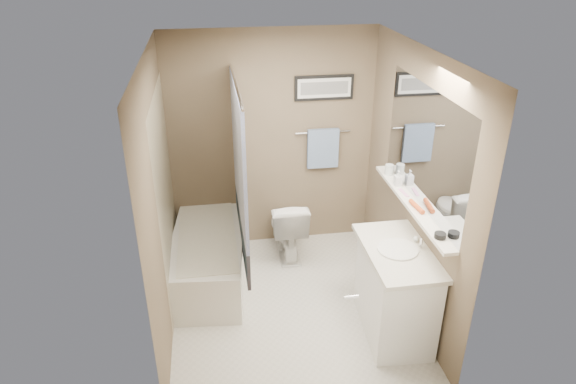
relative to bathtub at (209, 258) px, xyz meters
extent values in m
plane|color=beige|center=(0.75, -0.58, -0.25)|extent=(2.50, 2.50, 0.00)
cube|color=silver|center=(0.75, -0.58, 2.13)|extent=(2.20, 2.50, 0.04)
cube|color=brown|center=(0.75, 0.65, 0.95)|extent=(2.20, 0.04, 2.40)
cube|color=brown|center=(0.75, -1.81, 0.95)|extent=(2.20, 0.04, 2.40)
cube|color=brown|center=(-0.33, -0.58, 0.95)|extent=(0.04, 2.50, 2.40)
cube|color=brown|center=(1.83, -0.58, 0.95)|extent=(0.04, 2.50, 2.40)
cube|color=tan|center=(-0.34, -0.08, 0.75)|extent=(0.02, 1.55, 2.00)
cylinder|color=silver|center=(0.35, -0.08, 1.80)|extent=(0.02, 1.55, 0.02)
cube|color=silver|center=(0.35, -0.08, 1.15)|extent=(0.03, 1.45, 1.28)
cube|color=#21303E|center=(0.35, -0.08, 0.33)|extent=(0.03, 1.45, 0.36)
cube|color=silver|center=(1.84, -0.73, 1.37)|extent=(0.02, 1.60, 1.00)
cube|color=silver|center=(1.79, -0.73, 0.85)|extent=(0.12, 1.60, 0.03)
cylinder|color=silver|center=(1.30, 0.63, 1.05)|extent=(0.60, 0.02, 0.02)
cube|color=#9BBAE1|center=(1.30, 0.61, 0.87)|extent=(0.34, 0.05, 0.44)
cube|color=black|center=(1.30, 0.65, 1.53)|extent=(0.62, 0.02, 0.26)
cube|color=white|center=(1.30, 0.64, 1.53)|extent=(0.56, 0.00, 0.20)
cube|color=#595959|center=(1.30, 0.63, 1.53)|extent=(0.50, 0.00, 0.13)
cube|color=silver|center=(1.30, -1.82, 0.75)|extent=(0.80, 0.02, 2.00)
cylinder|color=silver|center=(0.97, -1.77, 0.75)|extent=(0.10, 0.02, 0.02)
cube|color=white|center=(0.00, 0.00, 0.00)|extent=(0.85, 1.56, 0.50)
cube|color=silver|center=(0.00, 0.00, 0.25)|extent=(0.56, 1.36, 0.02)
imported|color=white|center=(0.86, 0.33, 0.10)|extent=(0.39, 0.68, 0.69)
cube|color=white|center=(1.60, -1.03, 0.15)|extent=(0.56, 0.93, 0.80)
cube|color=beige|center=(1.59, -1.03, 0.57)|extent=(0.54, 0.96, 0.04)
cylinder|color=silver|center=(1.58, -1.03, 0.60)|extent=(0.34, 0.34, 0.01)
cylinder|color=silver|center=(1.78, -1.03, 0.64)|extent=(0.02, 0.02, 0.10)
sphere|color=white|center=(1.78, -0.93, 0.62)|extent=(0.05, 0.05, 0.05)
cylinder|color=black|center=(1.79, -1.32, 0.89)|extent=(0.09, 0.09, 0.04)
cylinder|color=#C4491B|center=(1.79, -0.85, 0.89)|extent=(0.06, 0.22, 0.04)
cube|color=pink|center=(1.79, -0.55, 0.87)|extent=(0.05, 0.16, 0.01)
cylinder|color=silver|center=(1.79, -0.14, 0.92)|extent=(0.08, 0.08, 0.10)
imported|color=#999999|center=(1.79, -0.38, 0.94)|extent=(0.07, 0.07, 0.14)
camera|label=1|loc=(0.11, -4.45, 2.93)|focal=32.00mm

